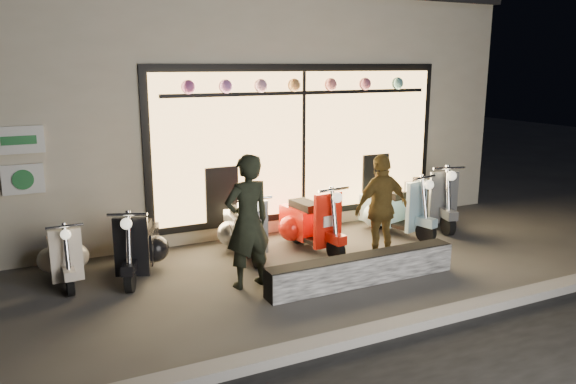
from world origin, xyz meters
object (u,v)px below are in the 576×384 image
(scooter_silver, at_px, (244,228))
(woman, at_px, (382,208))
(graffiti_barrier, at_px, (362,269))
(scooter_red, at_px, (307,222))
(man, at_px, (248,222))

(scooter_silver, bearing_deg, woman, -28.25)
(graffiti_barrier, height_order, scooter_silver, scooter_silver)
(scooter_red, bearing_deg, woman, -59.46)
(scooter_red, bearing_deg, graffiti_barrier, -97.80)
(man, xyz_separation_m, woman, (2.18, 0.11, -0.09))
(scooter_red, relative_size, woman, 0.93)
(graffiti_barrier, height_order, man, man)
(man, bearing_deg, woman, 174.21)
(graffiti_barrier, relative_size, man, 1.57)
(graffiti_barrier, distance_m, woman, 1.20)
(graffiti_barrier, distance_m, man, 1.66)
(scooter_silver, bearing_deg, graffiti_barrier, -57.11)
(graffiti_barrier, bearing_deg, scooter_red, 88.11)
(scooter_silver, distance_m, woman, 2.13)
(scooter_silver, height_order, scooter_red, scooter_red)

